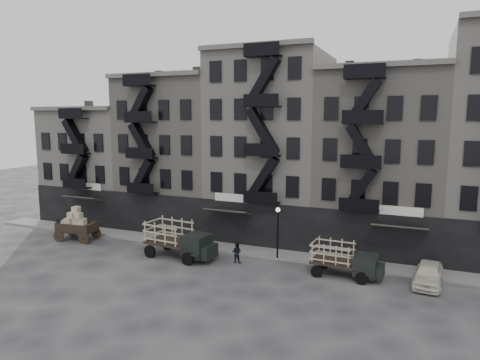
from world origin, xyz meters
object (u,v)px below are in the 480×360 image
at_px(stake_truck_west, 179,237).
at_px(pedestrian_mid, 237,252).
at_px(pedestrian_west, 58,228).
at_px(stake_truck_east, 345,258).
at_px(horse, 67,224).
at_px(car_east, 428,274).
at_px(wagon, 76,221).

height_order(stake_truck_west, pedestrian_mid, stake_truck_west).
bearing_deg(pedestrian_west, stake_truck_east, -47.08).
xyz_separation_m(horse, stake_truck_east, (27.04, -1.28, 0.55)).
xyz_separation_m(car_east, pedestrian_west, (-32.50, -0.67, 0.11)).
height_order(stake_truck_east, car_east, stake_truck_east).
bearing_deg(pedestrian_mid, wagon, -1.64).
height_order(horse, stake_truck_east, stake_truck_east).
bearing_deg(horse, pedestrian_mid, -98.46).
bearing_deg(stake_truck_east, car_east, 10.14).
relative_size(stake_truck_west, car_east, 1.37).
relative_size(horse, wagon, 0.53).
distance_m(stake_truck_west, car_east, 18.72).
bearing_deg(wagon, horse, 143.46).
distance_m(wagon, stake_truck_east, 24.47).
xyz_separation_m(horse, pedestrian_mid, (18.75, -1.48, -0.05)).
bearing_deg(stake_truck_west, stake_truck_east, 9.95).
bearing_deg(stake_truck_east, stake_truck_west, -173.25).
bearing_deg(wagon, stake_truck_west, -10.63).
xyz_separation_m(stake_truck_west, car_east, (18.63, 1.59, -0.95)).
height_order(wagon, stake_truck_west, wagon).
bearing_deg(stake_truck_east, pedestrian_west, -177.19).
relative_size(horse, stake_truck_east, 0.41).
bearing_deg(pedestrian_west, horse, 46.22).
bearing_deg(car_east, stake_truck_east, -167.20).
xyz_separation_m(horse, car_east, (32.57, -0.58, -0.11)).
distance_m(horse, pedestrian_mid, 18.81).
height_order(horse, pedestrian_west, pedestrian_west).
distance_m(stake_truck_west, pedestrian_west, 13.93).
bearing_deg(wagon, pedestrian_west, 168.14).
xyz_separation_m(wagon, pedestrian_west, (-2.51, 0.21, -0.90)).
height_order(stake_truck_east, pedestrian_mid, stake_truck_east).
xyz_separation_m(stake_truck_west, stake_truck_east, (13.10, 0.88, -0.28)).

